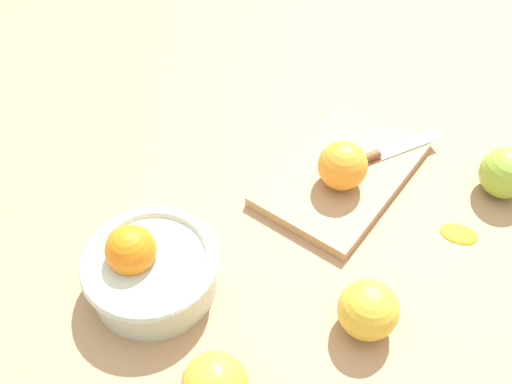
% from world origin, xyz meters
% --- Properties ---
extents(ground_plane, '(2.40, 2.40, 0.00)m').
position_xyz_m(ground_plane, '(0.00, 0.00, 0.00)').
color(ground_plane, tan).
extents(bowl, '(0.17, 0.17, 0.10)m').
position_xyz_m(bowl, '(-0.18, 0.13, 0.04)').
color(bowl, beige).
rests_on(bowl, ground_plane).
extents(cutting_board, '(0.27, 0.19, 0.02)m').
position_xyz_m(cutting_board, '(0.12, 0.01, 0.01)').
color(cutting_board, tan).
rests_on(cutting_board, ground_plane).
extents(orange_on_board, '(0.07, 0.07, 0.07)m').
position_xyz_m(orange_on_board, '(0.10, -0.00, 0.05)').
color(orange_on_board, orange).
rests_on(orange_on_board, cutting_board).
extents(knife, '(0.14, 0.10, 0.01)m').
position_xyz_m(knife, '(0.19, -0.03, 0.02)').
color(knife, silver).
rests_on(knife, cutting_board).
extents(apple_front_right, '(0.07, 0.07, 0.07)m').
position_xyz_m(apple_front_right, '(0.22, -0.20, 0.04)').
color(apple_front_right, '#8EB738').
rests_on(apple_front_right, ground_plane).
extents(apple_front_left, '(0.07, 0.07, 0.07)m').
position_xyz_m(apple_front_left, '(-0.08, -0.13, 0.04)').
color(apple_front_left, gold).
rests_on(apple_front_left, ground_plane).
extents(citrus_peel, '(0.05, 0.06, 0.01)m').
position_xyz_m(citrus_peel, '(0.11, -0.18, 0.00)').
color(citrus_peel, orange).
rests_on(citrus_peel, ground_plane).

